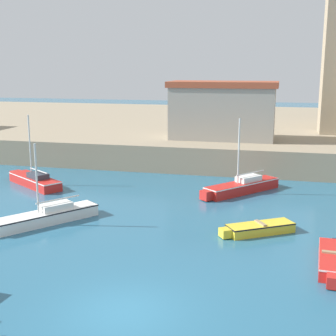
{
  "coord_description": "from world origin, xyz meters",
  "views": [
    {
      "loc": [
        4.91,
        -13.78,
        8.2
      ],
      "look_at": [
        -1.84,
        13.98,
        2.0
      ],
      "focal_mm": 50.0,
      "sensor_mm": 36.0,
      "label": 1
    }
  ],
  "objects_px": {
    "dinghy_red_1": "(335,260)",
    "sailboat_red_5": "(242,186)",
    "sailboat_red_2": "(34,180)",
    "dinghy_yellow_0": "(259,228)",
    "sailboat_white_3": "(46,216)",
    "harbor_shed_near_wharf": "(223,110)"
  },
  "relations": [
    {
      "from": "dinghy_red_1",
      "to": "sailboat_red_5",
      "type": "distance_m",
      "value": 12.02
    },
    {
      "from": "sailboat_red_5",
      "to": "sailboat_red_2",
      "type": "bearing_deg",
      "value": -173.77
    },
    {
      "from": "sailboat_red_2",
      "to": "sailboat_red_5",
      "type": "distance_m",
      "value": 14.43
    },
    {
      "from": "dinghy_red_1",
      "to": "sailboat_red_2",
      "type": "bearing_deg",
      "value": 153.77
    },
    {
      "from": "dinghy_yellow_0",
      "to": "sailboat_white_3",
      "type": "height_order",
      "value": "sailboat_white_3"
    },
    {
      "from": "sailboat_red_2",
      "to": "harbor_shed_near_wharf",
      "type": "height_order",
      "value": "harbor_shed_near_wharf"
    },
    {
      "from": "sailboat_white_3",
      "to": "sailboat_red_5",
      "type": "height_order",
      "value": "sailboat_red_5"
    },
    {
      "from": "sailboat_white_3",
      "to": "sailboat_red_5",
      "type": "bearing_deg",
      "value": 42.2
    },
    {
      "from": "dinghy_red_1",
      "to": "harbor_shed_near_wharf",
      "type": "height_order",
      "value": "harbor_shed_near_wharf"
    },
    {
      "from": "dinghy_yellow_0",
      "to": "sailboat_red_2",
      "type": "xyz_separation_m",
      "value": [
        -15.85,
        6.08,
        0.14
      ]
    },
    {
      "from": "dinghy_yellow_0",
      "to": "sailboat_white_3",
      "type": "xyz_separation_m",
      "value": [
        -11.15,
        -1.1,
        0.13
      ]
    },
    {
      "from": "dinghy_yellow_0",
      "to": "sailboat_white_3",
      "type": "bearing_deg",
      "value": -174.35
    },
    {
      "from": "sailboat_white_3",
      "to": "sailboat_red_5",
      "type": "distance_m",
      "value": 13.02
    },
    {
      "from": "dinghy_red_1",
      "to": "harbor_shed_near_wharf",
      "type": "relative_size",
      "value": 0.49
    },
    {
      "from": "dinghy_yellow_0",
      "to": "sailboat_red_2",
      "type": "relative_size",
      "value": 0.68
    },
    {
      "from": "dinghy_yellow_0",
      "to": "dinghy_red_1",
      "type": "distance_m",
      "value": 4.72
    },
    {
      "from": "sailboat_red_5",
      "to": "dinghy_yellow_0",
      "type": "bearing_deg",
      "value": -78.84
    },
    {
      "from": "sailboat_red_5",
      "to": "harbor_shed_near_wharf",
      "type": "height_order",
      "value": "harbor_shed_near_wharf"
    },
    {
      "from": "dinghy_yellow_0",
      "to": "dinghy_red_1",
      "type": "height_order",
      "value": "dinghy_red_1"
    },
    {
      "from": "sailboat_white_3",
      "to": "sailboat_red_5",
      "type": "relative_size",
      "value": 1.0
    },
    {
      "from": "sailboat_red_2",
      "to": "sailboat_white_3",
      "type": "distance_m",
      "value": 8.58
    },
    {
      "from": "dinghy_yellow_0",
      "to": "harbor_shed_near_wharf",
      "type": "bearing_deg",
      "value": 103.25
    }
  ]
}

